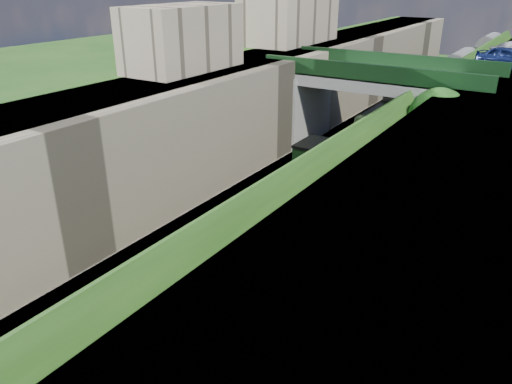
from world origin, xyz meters
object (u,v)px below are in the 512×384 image
Objects in this scene: road_bridge at (385,103)px; tree at (440,119)px; car_blue at (510,58)px; locomotive at (298,197)px; tender at (351,161)px.

road_bridge is 2.42× the size of tree.
locomotive is (-6.75, -20.08, -5.17)m from car_blue.
road_bridge is 14.05m from locomotive.
locomotive is at bearing -178.38° from car_blue.
car_blue is 0.80× the size of tender.
tender is (-6.75, -12.72, -5.45)m from car_blue.
tree is 10.80m from locomotive.
car_blue is (7.00, 6.20, 2.99)m from road_bridge.
locomotive is at bearing -116.84° from tree.
tree is at bearing -170.50° from car_blue.
road_bridge is 1.56× the size of locomotive.
car_blue is at bearing 79.30° from tree.
tree is 1.38× the size of car_blue.
tree is 5.93m from tender.
road_bridge reaches higher than locomotive.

